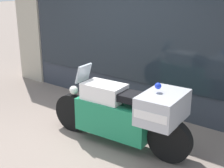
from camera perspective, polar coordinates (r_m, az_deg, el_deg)
The scene contains 4 objects.
ground_plane at distance 5.05m, azimuth -9.52°, elevation -9.97°, with size 60.00×60.00×0.00m, color gray.
shop_building at distance 6.24m, azimuth 0.80°, elevation 12.02°, with size 6.45×0.55×3.35m.
window_display at distance 6.14m, azimuth 6.12°, elevation 0.32°, with size 5.22×0.30×2.03m.
paramedic_motorcycle at distance 4.54m, azimuth 2.70°, elevation -5.18°, with size 2.35×0.79×1.17m.
Camera 1 is at (3.31, -2.99, 2.38)m, focal length 50.00 mm.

